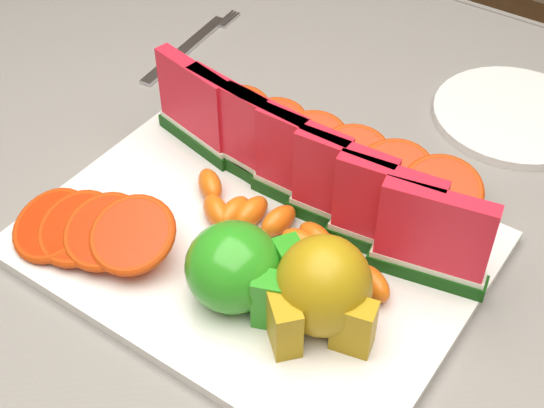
# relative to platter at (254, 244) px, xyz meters

# --- Properties ---
(table) EXTENTS (1.40, 0.90, 0.75)m
(table) POSITION_rel_platter_xyz_m (-0.03, 0.03, -0.11)
(table) COLOR #4E2C1E
(table) RESTS_ON ground
(tablecloth) EXTENTS (1.53, 1.03, 0.20)m
(tablecloth) POSITION_rel_platter_xyz_m (-0.03, 0.03, -0.05)
(tablecloth) COLOR gray
(tablecloth) RESTS_ON table
(platter) EXTENTS (0.40, 0.30, 0.01)m
(platter) POSITION_rel_platter_xyz_m (0.00, 0.00, 0.00)
(platter) COLOR silver
(platter) RESTS_ON tablecloth
(apple_cluster) EXTENTS (0.11, 0.09, 0.07)m
(apple_cluster) POSITION_rel_platter_xyz_m (0.03, -0.06, 0.04)
(apple_cluster) COLOR #238609
(apple_cluster) RESTS_ON platter
(pear_cluster) EXTENTS (0.11, 0.11, 0.09)m
(pear_cluster) POSITION_rel_platter_xyz_m (0.10, -0.04, 0.04)
(pear_cluster) COLOR #A3671F
(pear_cluster) RESTS_ON platter
(side_plate) EXTENTS (0.19, 0.19, 0.01)m
(side_plate) POSITION_rel_platter_xyz_m (0.12, 0.33, -0.00)
(side_plate) COLOR silver
(side_plate) RESTS_ON tablecloth
(fork) EXTENTS (0.03, 0.20, 0.00)m
(fork) POSITION_rel_platter_xyz_m (-0.27, 0.23, -0.00)
(fork) COLOR silver
(fork) RESTS_ON tablecloth
(watermelon_row) EXTENTS (0.39, 0.07, 0.10)m
(watermelon_row) POSITION_rel_platter_xyz_m (0.01, 0.06, 0.05)
(watermelon_row) COLOR #0E350A
(watermelon_row) RESTS_ON platter
(orange_fan_front) EXTENTS (0.17, 0.11, 0.05)m
(orange_fan_front) POSITION_rel_platter_xyz_m (-0.11, -0.09, 0.03)
(orange_fan_front) COLOR #F45A10
(orange_fan_front) RESTS_ON platter
(orange_fan_back) EXTENTS (0.33, 0.10, 0.05)m
(orange_fan_back) POSITION_rel_platter_xyz_m (0.00, 0.13, 0.03)
(orange_fan_back) COLOR #F45A10
(orange_fan_back) RESTS_ON platter
(tangerine_segments) EXTENTS (0.24, 0.07, 0.03)m
(tangerine_segments) POSITION_rel_platter_xyz_m (0.02, 0.01, 0.02)
(tangerine_segments) COLOR #E06902
(tangerine_segments) RESTS_ON platter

